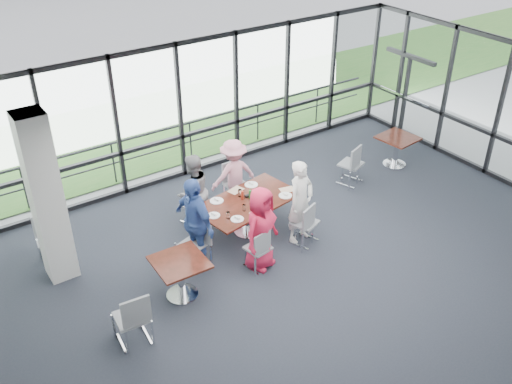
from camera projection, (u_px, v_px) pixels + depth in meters
floor at (318, 290)px, 10.12m from camera, size 12.00×10.00×0.02m
ceiling at (331, 124)px, 8.44m from camera, size 12.00×10.00×0.04m
curtain_wall_back at (180, 112)px, 12.80m from camera, size 12.00×0.10×3.20m
exit_door at (405, 96)px, 15.09m from camera, size 0.12×1.60×2.10m
structural_column at (47, 199)px, 9.66m from camera, size 0.50×0.50×3.20m
apron at (106, 107)px, 17.17m from camera, size 80.00×70.00×0.02m
grass_strip at (133, 129)px, 15.74m from camera, size 80.00×5.00×0.01m
guard_rail at (172, 146)px, 13.80m from camera, size 12.00×0.06×0.06m
main_table at (247, 205)px, 11.28m from camera, size 2.20×1.44×0.75m
side_table_left at (180, 267)px, 9.65m from camera, size 0.89×0.89×0.75m
side_table_right at (397, 142)px, 13.70m from camera, size 0.93×0.93×0.75m
diner_near_left at (261, 229)px, 10.28m from camera, size 0.94×0.78×1.65m
diner_near_right at (300, 202)px, 10.99m from camera, size 0.71×0.59×1.72m
diner_far_left at (193, 191)px, 11.43m from camera, size 0.87×0.67×1.59m
diner_far_right at (234, 174)px, 12.05m from camera, size 1.05×0.60×1.57m
diner_end at (194, 222)px, 10.30m from camera, size 0.70×1.12×1.81m
chair_main_nl at (258, 248)px, 10.45m from camera, size 0.47×0.47×0.84m
chair_main_nr at (305, 223)px, 11.08m from camera, size 0.57×0.57×0.91m
chair_main_fl at (192, 204)px, 11.74m from camera, size 0.52×0.52×0.82m
chair_main_fr at (236, 185)px, 12.30m from camera, size 0.45×0.45×0.92m
chair_main_end at (193, 245)px, 10.50m from camera, size 0.55×0.55×0.89m
chair_spare_la at (131, 317)px, 8.82m from camera, size 0.52×0.52×0.98m
chair_spare_lb at (52, 241)px, 10.56m from camera, size 0.50×0.50×0.93m
chair_spare_r at (351, 164)px, 13.04m from camera, size 0.61×0.61×0.98m
plate_nl at (237, 219)px, 10.65m from camera, size 0.25×0.25×0.01m
plate_nr at (285, 196)px, 11.37m from camera, size 0.27×0.27×0.01m
plate_fl at (217, 201)px, 11.20m from camera, size 0.27×0.27×0.01m
plate_fr at (251, 185)px, 11.73m from camera, size 0.28×0.28×0.01m
plate_end at (214, 215)px, 10.76m from camera, size 0.24×0.24×0.01m
tumbler_a at (244, 208)px, 10.88m from camera, size 0.06×0.06×0.13m
tumbler_b at (268, 195)px, 11.26m from camera, size 0.08×0.08×0.15m
tumbler_c at (240, 193)px, 11.32m from camera, size 0.07×0.07×0.15m
tumbler_d at (228, 215)px, 10.65m from camera, size 0.07×0.07×0.14m
menu_a at (257, 211)px, 10.90m from camera, size 0.37×0.33×0.00m
menu_b at (287, 190)px, 11.57m from camera, size 0.34×0.27×0.00m
menu_c at (236, 190)px, 11.56m from camera, size 0.36×0.30×0.00m
condiment_caddy at (247, 196)px, 11.33m from camera, size 0.10×0.07×0.04m
ketchup_bottle at (242, 195)px, 11.22m from camera, size 0.06×0.06×0.18m
green_bottle at (250, 195)px, 11.22m from camera, size 0.05×0.05×0.20m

